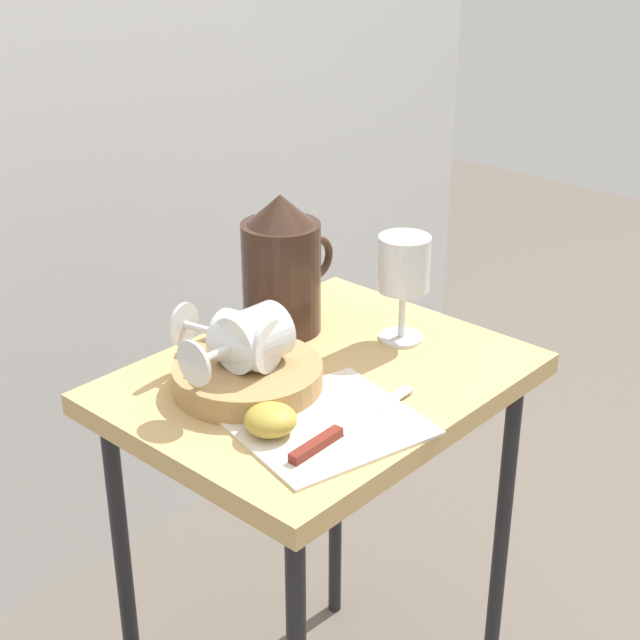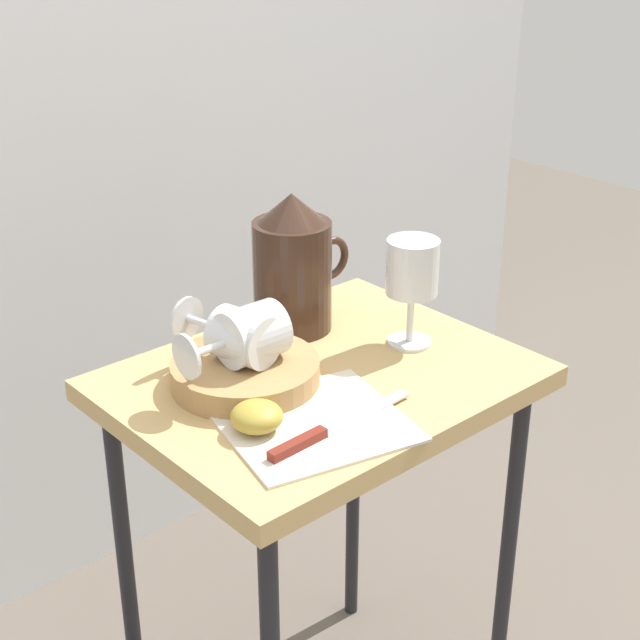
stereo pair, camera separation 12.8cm
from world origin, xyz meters
name	(u,v)px [view 1 (the left image)]	position (x,y,z in m)	size (l,w,h in m)	color
table	(320,420)	(0.00, 0.00, 0.59)	(0.54, 0.42, 0.66)	tan
linen_napkin	(326,423)	(-0.09, -0.10, 0.67)	(0.22, 0.20, 0.00)	silver
basket_tray	(248,377)	(-0.09, 0.04, 0.68)	(0.20, 0.20, 0.04)	#AD8451
pitcher	(282,276)	(0.07, 0.14, 0.75)	(0.17, 0.12, 0.21)	#382319
wine_glass_upright	(404,269)	(0.16, -0.02, 0.77)	(0.07, 0.07, 0.16)	silver
wine_glass_tipped_near	(243,340)	(-0.10, 0.05, 0.73)	(0.09, 0.15, 0.07)	silver
wine_glass_tipped_far	(251,338)	(-0.09, 0.04, 0.74)	(0.14, 0.08, 0.08)	silver
apple_half_left	(270,420)	(-0.16, -0.06, 0.69)	(0.06, 0.06, 0.04)	#B29938
knife	(337,433)	(-0.11, -0.13, 0.67)	(0.23, 0.02, 0.01)	silver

